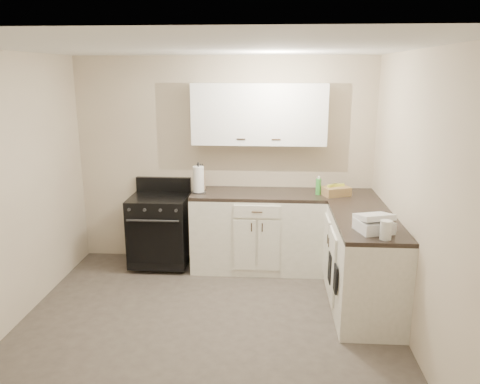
# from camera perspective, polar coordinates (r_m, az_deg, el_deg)

# --- Properties ---
(floor) EXTENTS (3.60, 3.60, 0.00)m
(floor) POSITION_cam_1_polar(r_m,az_deg,el_deg) (4.49, -4.18, -16.62)
(floor) COLOR #473F38
(floor) RESTS_ON ground
(ceiling) EXTENTS (3.60, 3.60, 0.00)m
(ceiling) POSITION_cam_1_polar(r_m,az_deg,el_deg) (3.85, -4.89, 17.17)
(ceiling) COLOR white
(ceiling) RESTS_ON wall_back
(wall_back) EXTENTS (3.60, 0.00, 3.60)m
(wall_back) POSITION_cam_1_polar(r_m,az_deg,el_deg) (5.73, -1.93, 3.75)
(wall_back) COLOR beige
(wall_back) RESTS_ON ground
(wall_right) EXTENTS (0.00, 3.60, 3.60)m
(wall_right) POSITION_cam_1_polar(r_m,az_deg,el_deg) (4.14, 21.00, -1.44)
(wall_right) COLOR beige
(wall_right) RESTS_ON ground
(wall_left) EXTENTS (0.00, 3.60, 3.60)m
(wall_left) POSITION_cam_1_polar(r_m,az_deg,el_deg) (4.61, -27.26, -0.54)
(wall_left) COLOR beige
(wall_left) RESTS_ON ground
(wall_front) EXTENTS (3.60, 0.00, 3.60)m
(wall_front) POSITION_cam_1_polar(r_m,az_deg,el_deg) (2.34, -10.98, -12.90)
(wall_front) COLOR beige
(wall_front) RESTS_ON ground
(base_cabinets_back) EXTENTS (1.55, 0.60, 0.90)m
(base_cabinets_back) POSITION_cam_1_polar(r_m,az_deg,el_deg) (5.62, 2.16, -4.91)
(base_cabinets_back) COLOR white
(base_cabinets_back) RESTS_ON floor
(base_cabinets_right) EXTENTS (0.60, 1.90, 0.90)m
(base_cabinets_right) POSITION_cam_1_polar(r_m,az_deg,el_deg) (5.10, 14.20, -7.46)
(base_cabinets_right) COLOR white
(base_cabinets_right) RESTS_ON floor
(countertop_back) EXTENTS (1.55, 0.60, 0.04)m
(countertop_back) POSITION_cam_1_polar(r_m,az_deg,el_deg) (5.49, 2.20, -0.28)
(countertop_back) COLOR black
(countertop_back) RESTS_ON base_cabinets_back
(countertop_right) EXTENTS (0.60, 1.90, 0.04)m
(countertop_right) POSITION_cam_1_polar(r_m,az_deg,el_deg) (4.95, 14.53, -2.39)
(countertop_right) COLOR black
(countertop_right) RESTS_ON base_cabinets_right
(upper_cabinets) EXTENTS (1.55, 0.30, 0.70)m
(upper_cabinets) POSITION_cam_1_polar(r_m,az_deg,el_deg) (5.48, 2.35, 9.48)
(upper_cabinets) COLOR white
(upper_cabinets) RESTS_ON wall_back
(stove) EXTENTS (0.68, 0.58, 0.83)m
(stove) POSITION_cam_1_polar(r_m,az_deg,el_deg) (5.75, -9.74, -4.57)
(stove) COLOR black
(stove) RESTS_ON floor
(knife_block) EXTENTS (0.11, 0.10, 0.23)m
(knife_block) POSITION_cam_1_polar(r_m,az_deg,el_deg) (5.60, -4.89, 1.39)
(knife_block) COLOR tan
(knife_block) RESTS_ON countertop_back
(paper_towel) EXTENTS (0.16, 0.16, 0.31)m
(paper_towel) POSITION_cam_1_polar(r_m,az_deg,el_deg) (5.48, -5.08, 1.53)
(paper_towel) COLOR white
(paper_towel) RESTS_ON countertop_back
(soap_bottle) EXTENTS (0.07, 0.07, 0.19)m
(soap_bottle) POSITION_cam_1_polar(r_m,az_deg,el_deg) (5.45, 9.53, 0.65)
(soap_bottle) COLOR green
(soap_bottle) RESTS_ON countertop_back
(wicker_basket) EXTENTS (0.35, 0.30, 0.10)m
(wicker_basket) POSITION_cam_1_polar(r_m,az_deg,el_deg) (5.46, 11.62, 0.11)
(wicker_basket) COLOR #AA7F50
(wicker_basket) RESTS_ON countertop_right
(countertop_grill) EXTENTS (0.35, 0.34, 0.10)m
(countertop_grill) POSITION_cam_1_polar(r_m,az_deg,el_deg) (4.31, 16.00, -3.98)
(countertop_grill) COLOR white
(countertop_grill) RESTS_ON countertop_right
(glass_jar) EXTENTS (0.13, 0.13, 0.17)m
(glass_jar) POSITION_cam_1_polar(r_m,az_deg,el_deg) (4.13, 17.35, -4.44)
(glass_jar) COLOR silver
(glass_jar) RESTS_ON countertop_right
(oven_mitt_near) EXTENTS (0.02, 0.15, 0.25)m
(oven_mitt_near) POSITION_cam_1_polar(r_m,az_deg,el_deg) (4.43, 11.56, -10.34)
(oven_mitt_near) COLOR black
(oven_mitt_near) RESTS_ON base_cabinets_right
(oven_mitt_far) EXTENTS (0.02, 0.17, 0.30)m
(oven_mitt_far) POSITION_cam_1_polar(r_m,az_deg,el_deg) (4.80, 10.94, -9.07)
(oven_mitt_far) COLOR black
(oven_mitt_far) RESTS_ON base_cabinets_right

